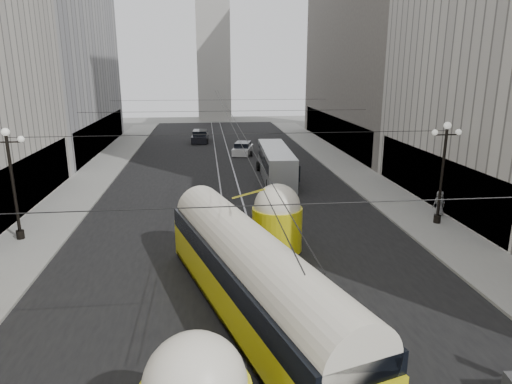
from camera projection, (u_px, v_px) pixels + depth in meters
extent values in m
cube|color=black|center=(227.00, 177.00, 41.53)|extent=(20.00, 85.00, 0.02)
cube|color=gray|center=(100.00, 171.00, 43.59)|extent=(4.00, 72.00, 0.15)
cube|color=gray|center=(344.00, 165.00, 46.14)|extent=(4.00, 72.00, 0.15)
cube|color=gray|center=(219.00, 177.00, 41.45)|extent=(0.12, 85.00, 0.04)
cube|color=gray|center=(235.00, 177.00, 41.61)|extent=(0.12, 85.00, 0.04)
cube|color=black|center=(29.00, 183.00, 31.36)|extent=(0.10, 18.00, 3.60)
cube|color=#999999|center=(38.00, 27.00, 50.54)|extent=(12.00, 28.00, 28.00)
cube|color=black|center=(103.00, 134.00, 54.36)|extent=(0.10, 25.20, 3.60)
cube|color=black|center=(431.00, 179.00, 32.43)|extent=(0.10, 18.00, 3.60)
cube|color=#514C47|center=(386.00, 12.00, 54.27)|extent=(12.00, 32.00, 32.00)
cube|color=black|center=(332.00, 130.00, 57.35)|extent=(0.10, 28.80, 3.60)
cube|color=#B2AFA8|center=(213.00, 54.00, 83.87)|extent=(6.00, 6.00, 24.00)
cylinder|color=black|center=(14.00, 188.00, 25.46)|extent=(0.18, 0.18, 6.00)
cylinder|color=black|center=(20.00, 234.00, 26.19)|extent=(0.44, 0.44, 0.50)
cylinder|color=black|center=(7.00, 142.00, 24.77)|extent=(1.60, 0.08, 0.08)
sphere|color=white|center=(5.00, 132.00, 24.62)|extent=(0.44, 0.44, 0.44)
sphere|color=white|center=(21.00, 139.00, 24.81)|extent=(0.36, 0.36, 0.36)
cylinder|color=black|center=(442.00, 177.00, 28.14)|extent=(0.18, 0.18, 6.00)
cylinder|color=black|center=(437.00, 219.00, 28.87)|extent=(0.44, 0.44, 0.50)
cylinder|color=black|center=(446.00, 135.00, 27.45)|extent=(1.60, 0.08, 0.08)
sphere|color=white|center=(448.00, 126.00, 27.30)|extent=(0.44, 0.44, 0.44)
sphere|color=white|center=(435.00, 132.00, 27.33)|extent=(0.36, 0.36, 0.36)
sphere|color=white|center=(459.00, 132.00, 27.49)|extent=(0.36, 0.36, 0.36)
cylinder|color=black|center=(274.00, 205.00, 12.63)|extent=(25.00, 0.03, 0.03)
cylinder|color=black|center=(238.00, 134.00, 26.04)|extent=(25.00, 0.03, 0.03)
cylinder|color=black|center=(226.00, 111.00, 39.46)|extent=(25.00, 0.03, 0.03)
cylinder|color=black|center=(221.00, 100.00, 52.88)|extent=(25.00, 0.03, 0.03)
cylinder|color=black|center=(224.00, 109.00, 43.35)|extent=(0.03, 72.00, 0.03)
cylinder|color=black|center=(228.00, 109.00, 43.39)|extent=(0.03, 72.00, 0.03)
cube|color=gold|center=(252.00, 293.00, 17.95)|extent=(6.78, 14.78, 1.77)
cube|color=black|center=(252.00, 312.00, 18.17)|extent=(6.66, 14.36, 0.31)
cube|color=black|center=(252.00, 266.00, 17.65)|extent=(6.74, 14.57, 0.89)
cylinder|color=silver|center=(252.00, 259.00, 17.56)|extent=(6.42, 14.48, 2.40)
cylinder|color=gold|center=(277.00, 229.00, 24.76)|extent=(2.71, 2.71, 2.40)
sphere|color=silver|center=(277.00, 207.00, 24.43)|extent=(2.51, 2.51, 2.51)
cube|color=#ABAEB0|center=(276.00, 164.00, 40.35)|extent=(2.73, 11.06, 2.74)
cube|color=black|center=(276.00, 159.00, 40.23)|extent=(2.73, 10.68, 1.01)
cube|color=black|center=(287.00, 174.00, 35.05)|extent=(2.11, 0.18, 1.28)
cylinder|color=black|center=(269.00, 185.00, 36.96)|extent=(0.30, 0.91, 0.91)
cylinder|color=black|center=(296.00, 184.00, 37.20)|extent=(0.30, 0.91, 0.91)
cylinder|color=black|center=(258.00, 166.00, 44.01)|extent=(0.30, 0.91, 0.91)
cylinder|color=black|center=(282.00, 165.00, 44.25)|extent=(0.30, 0.91, 0.91)
cube|color=white|center=(243.00, 150.00, 52.35)|extent=(2.82, 4.71, 0.78)
cube|color=black|center=(243.00, 145.00, 52.20)|extent=(2.13, 2.73, 0.74)
cylinder|color=black|center=(237.00, 154.00, 50.87)|extent=(0.22, 0.63, 0.63)
cylinder|color=black|center=(251.00, 154.00, 51.05)|extent=(0.22, 0.63, 0.63)
cylinder|color=black|center=(235.00, 149.00, 53.74)|extent=(0.22, 0.63, 0.63)
cylinder|color=black|center=(249.00, 149.00, 53.91)|extent=(0.22, 0.63, 0.63)
cube|color=black|center=(200.00, 138.00, 60.84)|extent=(2.33, 5.09, 0.88)
cube|color=black|center=(200.00, 133.00, 60.68)|extent=(1.96, 2.84, 0.83)
cylinder|color=black|center=(193.00, 141.00, 59.17)|extent=(0.22, 0.71, 0.71)
cylinder|color=black|center=(207.00, 141.00, 59.36)|extent=(0.22, 0.71, 0.71)
cylinder|color=black|center=(194.00, 138.00, 62.41)|extent=(0.22, 0.71, 0.71)
cylinder|color=black|center=(207.00, 137.00, 62.61)|extent=(0.22, 0.71, 0.71)
imported|color=silver|center=(288.00, 374.00, 13.68)|extent=(0.90, 0.98, 1.62)
imported|color=slate|center=(439.00, 203.00, 30.12)|extent=(0.85, 0.55, 1.70)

